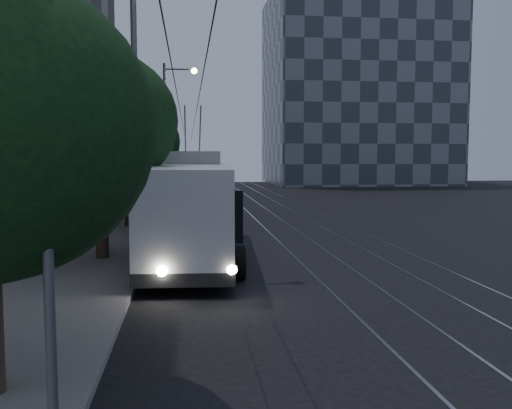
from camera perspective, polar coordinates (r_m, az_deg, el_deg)
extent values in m
plane|color=black|center=(18.14, 4.60, -6.79)|extent=(120.00, 120.00, 0.00)
cube|color=gray|center=(37.79, -12.78, -0.63)|extent=(5.00, 90.00, 0.15)
cube|color=#9898A0|center=(37.78, -0.96, -0.61)|extent=(0.08, 90.00, 0.02)
cube|color=#9898A0|center=(37.95, 1.21, -0.59)|extent=(0.08, 90.00, 0.02)
cube|color=#9898A0|center=(38.20, 3.52, -0.56)|extent=(0.08, 90.00, 0.02)
cube|color=#9898A0|center=(38.48, 5.63, -0.53)|extent=(0.08, 90.00, 0.02)
cylinder|color=black|center=(37.46, -7.33, 7.87)|extent=(0.02, 90.00, 0.02)
cylinder|color=black|center=(37.46, -6.25, 7.88)|extent=(0.02, 90.00, 0.02)
cylinder|color=slate|center=(7.65, -20.21, -0.57)|extent=(0.14, 0.14, 6.00)
cylinder|color=slate|center=(27.47, -10.50, 3.45)|extent=(0.14, 0.14, 6.00)
cylinder|color=slate|center=(47.44, -8.93, 4.09)|extent=(0.14, 0.14, 6.00)
cylinder|color=slate|center=(67.43, -8.30, 4.35)|extent=(0.14, 0.14, 6.00)
cube|color=gray|center=(62.81, -21.84, 16.87)|extent=(14.00, 22.00, 34.00)
cube|color=#353C44|center=(75.99, 9.92, 11.20)|extent=(22.00, 18.00, 24.00)
cube|color=silver|center=(20.64, -6.20, -0.20)|extent=(3.37, 12.59, 2.96)
cube|color=black|center=(20.80, -6.17, -3.83)|extent=(3.41, 12.63, 0.36)
cube|color=black|center=(21.15, -6.22, 0.28)|extent=(3.28, 10.00, 1.09)
cube|color=black|center=(14.45, -5.96, -1.28)|extent=(2.35, 0.22, 1.35)
cube|color=black|center=(26.81, -6.34, 1.49)|extent=(2.15, 0.21, 1.04)
cube|color=#29FA4C|center=(14.37, -6.00, 2.43)|extent=(1.66, 0.16, 0.33)
cube|color=gray|center=(23.67, -6.32, 4.68)|extent=(2.38, 2.41, 0.52)
sphere|color=white|center=(14.62, -9.39, -6.60)|extent=(0.27, 0.27, 0.27)
sphere|color=white|center=(14.64, -2.43, -6.52)|extent=(0.27, 0.27, 0.27)
cylinder|color=slate|center=(24.78, -7.08, 6.84)|extent=(0.06, 4.70, 2.23)
cylinder|color=slate|center=(24.78, -5.63, 6.85)|extent=(0.06, 4.70, 2.23)
cylinder|color=black|center=(16.91, -10.36, -5.93)|extent=(0.31, 1.04, 1.04)
cylinder|color=black|center=(16.94, -1.69, -5.83)|extent=(0.31, 1.04, 1.04)
cylinder|color=black|center=(23.54, -9.34, -2.84)|extent=(0.31, 1.04, 1.04)
cylinder|color=black|center=(23.56, -3.14, -2.77)|extent=(0.31, 1.04, 1.04)
cylinder|color=black|center=(25.51, -9.14, -2.23)|extent=(0.31, 1.04, 1.04)
cylinder|color=black|center=(25.53, -3.42, -2.17)|extent=(0.31, 1.04, 1.04)
imported|color=#ADB1B5|center=(27.55, -8.35, -1.02)|extent=(3.92, 6.46, 1.67)
imported|color=silver|center=(31.89, -8.14, -0.36)|extent=(3.33, 4.76, 1.50)
imported|color=silver|center=(37.52, -5.89, 0.48)|extent=(2.26, 5.29, 1.52)
imported|color=#B1B1B5|center=(46.02, -7.57, 1.27)|extent=(1.57, 4.50, 1.48)
imported|color=silver|center=(48.50, -5.78, 1.49)|extent=(2.03, 4.53, 1.51)
cylinder|color=#30251A|center=(20.31, -15.17, -1.58)|extent=(0.44, 0.44, 2.87)
ellipsoid|color=black|center=(20.22, -15.39, 8.11)|extent=(5.30, 5.30, 4.77)
cylinder|color=#30251A|center=(29.09, -12.62, -0.08)|extent=(0.44, 0.44, 2.38)
ellipsoid|color=black|center=(28.99, -12.73, 5.66)|extent=(4.59, 4.59, 4.13)
cylinder|color=#30251A|center=(36.60, -11.42, 1.18)|extent=(0.44, 0.44, 2.65)
ellipsoid|color=black|center=(36.53, -11.51, 6.16)|extent=(4.95, 4.95, 4.46)
cylinder|color=#30251A|center=(47.59, -10.95, 2.11)|extent=(0.44, 0.44, 2.75)
ellipsoid|color=black|center=(47.54, -11.02, 6.08)|extent=(5.12, 5.12, 4.61)
cylinder|color=#30251A|center=(56.03, -10.33, 2.64)|extent=(0.44, 0.44, 2.94)
ellipsoid|color=black|center=(55.99, -10.38, 5.80)|extent=(4.31, 4.31, 3.88)
cylinder|color=slate|center=(18.94, -12.00, 9.49)|extent=(0.20, 0.20, 10.44)
cylinder|color=slate|center=(42.75, -9.08, 6.91)|extent=(0.20, 0.20, 10.35)
cylinder|color=slate|center=(43.14, -7.61, 13.26)|extent=(2.28, 0.12, 0.12)
sphere|color=#F0BD84|center=(43.13, -6.20, 13.14)|extent=(0.44, 0.44, 0.44)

